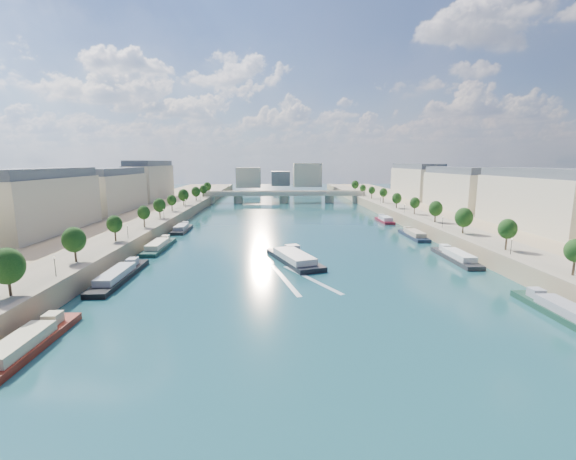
{
  "coord_description": "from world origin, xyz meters",
  "views": [
    {
      "loc": [
        -7.9,
        -47.88,
        28.35
      ],
      "look_at": [
        -2.67,
        83.31,
        5.0
      ],
      "focal_mm": 24.0,
      "sensor_mm": 36.0,
      "label": 1
    }
  ],
  "objects": [
    {
      "name": "skyline",
      "position": [
        3.19,
        319.52,
        14.66
      ],
      "size": [
        79.0,
        42.0,
        22.0
      ],
      "color": "#C6B698",
      "rests_on": "ground"
    },
    {
      "name": "trees_right",
      "position": [
        55.0,
        110.0,
        10.48
      ],
      "size": [
        4.8,
        268.8,
        8.26
      ],
      "color": "#382B1E",
      "rests_on": "ground"
    },
    {
      "name": "pave_left",
      "position": [
        -57.0,
        100.0,
        5.05
      ],
      "size": [
        14.0,
        520.0,
        0.1
      ],
      "primitive_type": "cube",
      "color": "gray",
      "rests_on": "quay_left"
    },
    {
      "name": "moored_barges_left",
      "position": [
        -45.5,
        57.62,
        0.84
      ],
      "size": [
        5.0,
        123.54,
        3.6
      ],
      "color": "maroon",
      "rests_on": "ground"
    },
    {
      "name": "moored_barges_right",
      "position": [
        45.5,
        53.1,
        0.84
      ],
      "size": [
        5.0,
        168.6,
        3.6
      ],
      "color": "black",
      "rests_on": "ground"
    },
    {
      "name": "trees_left",
      "position": [
        -55.0,
        102.0,
        10.48
      ],
      "size": [
        4.8,
        268.8,
        8.26
      ],
      "color": "#382B1E",
      "rests_on": "ground"
    },
    {
      "name": "ground",
      "position": [
        0.0,
        100.0,
        0.0
      ],
      "size": [
        700.0,
        700.0,
        0.0
      ],
      "primitive_type": "plane",
      "color": "#0D393D",
      "rests_on": "ground"
    },
    {
      "name": "quay_right",
      "position": [
        72.0,
        100.0,
        2.5
      ],
      "size": [
        44.0,
        520.0,
        5.0
      ],
      "primitive_type": "cube",
      "color": "#9E8460",
      "rests_on": "ground"
    },
    {
      "name": "tour_barge",
      "position": [
        -1.96,
        59.14,
        1.0
      ],
      "size": [
        16.31,
        27.94,
        3.72
      ],
      "rotation": [
        0.0,
        0.0,
        0.34
      ],
      "color": "black",
      "rests_on": "ground"
    },
    {
      "name": "wake",
      "position": [
        -1.96,
        42.52,
        0.02
      ],
      "size": [
        16.22,
        25.63,
        0.04
      ],
      "color": "silver",
      "rests_on": "ground"
    },
    {
      "name": "lamps_right",
      "position": [
        52.5,
        105.0,
        7.78
      ],
      "size": [
        0.36,
        200.36,
        4.28
      ],
      "color": "black",
      "rests_on": "ground"
    },
    {
      "name": "quay_left",
      "position": [
        -72.0,
        100.0,
        2.5
      ],
      "size": [
        44.0,
        520.0,
        5.0
      ],
      "primitive_type": "cube",
      "color": "#9E8460",
      "rests_on": "ground"
    },
    {
      "name": "bridge",
      "position": [
        0.0,
        220.97,
        5.08
      ],
      "size": [
        112.0,
        12.0,
        8.15
      ],
      "color": "#C1B79E",
      "rests_on": "ground"
    },
    {
      "name": "pave_right",
      "position": [
        57.0,
        100.0,
        5.05
      ],
      "size": [
        14.0,
        520.0,
        0.1
      ],
      "primitive_type": "cube",
      "color": "gray",
      "rests_on": "quay_right"
    },
    {
      "name": "buildings_left",
      "position": [
        -85.0,
        112.0,
        16.45
      ],
      "size": [
        16.0,
        226.0,
        23.2
      ],
      "color": "#C6B698",
      "rests_on": "ground"
    },
    {
      "name": "buildings_right",
      "position": [
        85.0,
        112.0,
        16.45
      ],
      "size": [
        16.0,
        226.0,
        23.2
      ],
      "color": "#C6B698",
      "rests_on": "ground"
    },
    {
      "name": "lamps_left",
      "position": [
        -52.5,
        90.0,
        7.78
      ],
      "size": [
        0.36,
        200.36,
        4.28
      ],
      "color": "black",
      "rests_on": "ground"
    }
  ]
}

